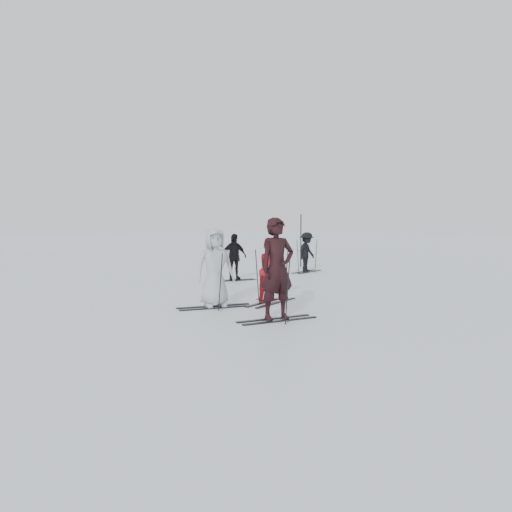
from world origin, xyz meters
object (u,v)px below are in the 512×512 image
Objects in this scene: skier_uphill_far at (307,253)px; piste_marker at (301,241)px; skier_grey at (215,268)px; skier_uphill_left at (234,258)px; skier_red at (271,271)px; skier_near_dark at (277,270)px.

piste_marker reaches higher than skier_uphill_far.
skier_grey is 5.17m from skier_uphill_left.
skier_red is at bearing -59.73° from piste_marker.
skier_uphill_left is at bearing 71.49° from skier_near_dark.
skier_grey reaches higher than skier_uphill_far.
skier_near_dark is at bearing -154.58° from skier_uphill_far.
piste_marker is (-1.11, 5.52, 0.37)m from skier_uphill_left.
skier_uphill_left is (-3.14, 4.11, -0.13)m from skier_grey.
skier_uphill_far is 0.67× the size of piste_marker.
skier_red is 0.86× the size of skier_grey.
skier_near_dark is 11.69m from piste_marker.
piste_marker is at bearing 35.73° from skier_uphill_far.
piste_marker is at bearing 36.70° from skier_uphill_left.
piste_marker is (-6.23, 9.89, 0.13)m from skier_near_dark.
skier_uphill_far is at bearing -49.41° from piste_marker.
skier_grey is (-1.98, 0.27, -0.11)m from skier_near_dark.
skier_uphill_left is at bearing -78.62° from piste_marker.
skier_red is 1.01× the size of skier_uphill_left.
skier_red is 0.68× the size of piste_marker.
piste_marker is (-1.41, 1.65, 0.38)m from skier_uphill_far.
skier_near_dark is 2.14m from skier_red.
skier_near_dark is 1.30× the size of skier_red.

